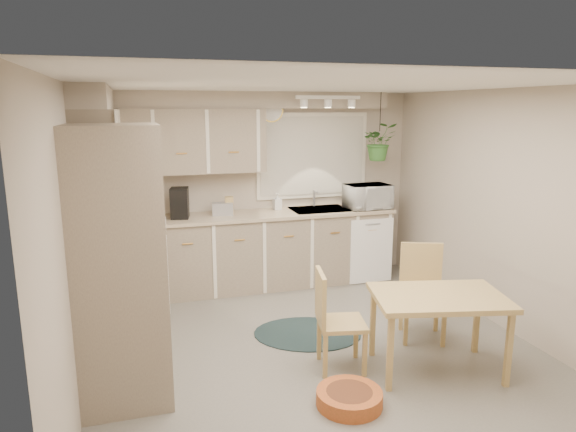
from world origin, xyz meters
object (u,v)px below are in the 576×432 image
Objects in this scene: chair_back at (423,294)px; microwave at (368,194)px; chair_left at (342,320)px; braided_rug at (307,333)px; dining_table at (437,333)px; pet_bed at (349,398)px.

chair_back is 1.64× the size of microwave.
chair_left is 2.56m from microwave.
chair_back reaches higher than braided_rug.
pet_bed is at bearing -162.77° from dining_table.
pet_bed is at bearing 59.14° from chair_back.
chair_left is 1.56× the size of microwave.
pet_bed is at bearing -94.66° from braided_rug.
braided_rug is 2.22m from microwave.
braided_rug is 1.28m from pet_bed.
microwave is at bearing 78.81° from dining_table.
braided_rug is at bearing -136.53° from microwave.
chair_left reaches higher than pet_bed.
chair_back is (0.98, 0.31, 0.02)m from chair_left.
braided_rug is (-1.04, 0.40, -0.45)m from chair_back.
chair_left is 0.81× the size of braided_rug.
chair_back is 0.85× the size of braided_rug.
microwave is (1.40, 2.69, 1.07)m from pet_bed.
chair_left is at bearing 160.26° from dining_table.
chair_back is at bearing -21.16° from braided_rug.
braided_rug is at bearing 0.55° from chair_back.
pet_bed is 0.90× the size of microwave.
microwave is (0.48, 2.40, 0.79)m from dining_table.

